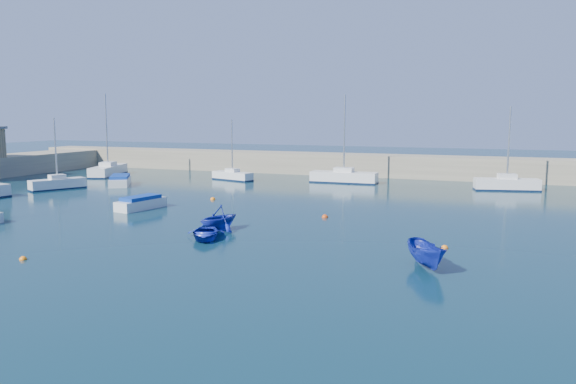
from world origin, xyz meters
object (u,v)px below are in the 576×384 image
(sailboat_6, at_px, (344,177))
(dinghy_right, at_px, (427,255))
(motorboat_1, at_px, (141,203))
(sailboat_7, at_px, (507,184))
(dinghy_center, at_px, (205,234))
(motorboat_2, at_px, (120,180))
(dinghy_left, at_px, (219,218))
(sailboat_4, at_px, (108,170))
(sailboat_3, at_px, (58,184))
(sailboat_5, at_px, (232,175))

(sailboat_6, xyz_separation_m, dinghy_right, (13.26, -32.36, -0.01))
(sailboat_6, distance_m, motorboat_1, 25.04)
(sailboat_7, distance_m, motorboat_1, 35.18)
(dinghy_center, bearing_deg, sailboat_7, 35.69)
(sailboat_6, height_order, motorboat_2, sailboat_6)
(dinghy_left, bearing_deg, sailboat_6, 107.29)
(sailboat_4, distance_m, dinghy_left, 37.73)
(dinghy_left, bearing_deg, sailboat_4, 157.67)
(sailboat_6, bearing_deg, sailboat_7, -92.20)
(sailboat_6, height_order, dinghy_center, sailboat_6)
(sailboat_3, distance_m, dinghy_center, 29.13)
(sailboat_3, relative_size, sailboat_4, 0.71)
(motorboat_2, xyz_separation_m, dinghy_center, (21.55, -19.73, -0.17))
(sailboat_3, relative_size, sailboat_5, 1.03)
(sailboat_3, height_order, sailboat_7, sailboat_7)
(sailboat_3, xyz_separation_m, sailboat_5, (12.62, 13.69, -0.06))
(sailboat_5, relative_size, dinghy_center, 2.12)
(motorboat_2, bearing_deg, sailboat_7, -16.87)
(sailboat_6, distance_m, dinghy_right, 34.97)
(sailboat_4, relative_size, sailboat_5, 1.45)
(motorboat_1, distance_m, dinghy_right, 25.31)
(sailboat_6, distance_m, dinghy_center, 30.60)
(sailboat_6, bearing_deg, dinghy_center, 178.75)
(sailboat_4, xyz_separation_m, sailboat_6, (29.13, 3.40, -0.00))
(dinghy_right, bearing_deg, sailboat_5, 101.52)
(dinghy_center, height_order, dinghy_left, dinghy_left)
(sailboat_4, distance_m, motorboat_1, 27.16)
(motorboat_1, distance_m, dinghy_left, 10.97)
(dinghy_center, bearing_deg, sailboat_5, 88.56)
(dinghy_center, distance_m, dinghy_left, 2.73)
(sailboat_6, bearing_deg, motorboat_1, 154.71)
(sailboat_4, relative_size, dinghy_right, 2.94)
(dinghy_right, bearing_deg, sailboat_7, 54.62)
(sailboat_5, height_order, dinghy_right, sailboat_5)
(dinghy_left, bearing_deg, sailboat_3, 172.41)
(sailboat_7, distance_m, dinghy_left, 32.62)
(dinghy_center, bearing_deg, sailboat_4, 111.58)
(sailboat_7, xyz_separation_m, motorboat_1, (-26.97, -22.59, -0.16))
(sailboat_4, bearing_deg, dinghy_right, -51.96)
(sailboat_3, height_order, sailboat_4, sailboat_4)
(sailboat_3, distance_m, motorboat_1, 16.50)
(sailboat_6, height_order, sailboat_7, sailboat_6)
(sailboat_6, distance_m, dinghy_left, 27.96)
(dinghy_left, bearing_deg, motorboat_2, 159.22)
(sailboat_3, xyz_separation_m, sailboat_6, (25.19, 15.98, 0.07))
(sailboat_3, height_order, dinghy_right, sailboat_3)
(sailboat_6, relative_size, sailboat_7, 1.17)
(motorboat_2, distance_m, dinghy_center, 29.22)
(sailboat_4, height_order, motorboat_1, sailboat_4)
(sailboat_5, xyz_separation_m, motorboat_1, (2.37, -20.58, -0.04))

